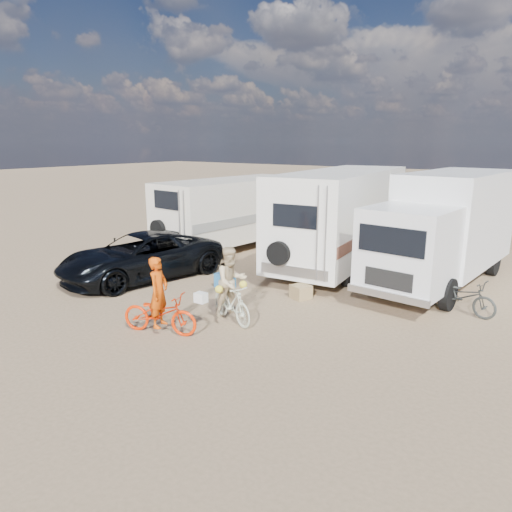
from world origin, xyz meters
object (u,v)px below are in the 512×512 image
Objects in this scene: rv_main at (340,219)px; bike_man at (160,313)px; rv_left at (232,214)px; crate at (301,292)px; box_truck at (443,230)px; cooler at (225,280)px; dark_suv at (141,256)px; rider_woman at (231,288)px; bike_parked at (462,296)px; rider_man at (159,299)px; bike_woman at (231,302)px.

bike_man is at bearing -100.64° from rv_main.
crate is (5.82, -4.15, -1.25)m from rv_left.
box_truck is 13.31× the size of cooler.
box_truck is at bearing 43.32° from dark_suv.
rider_woman is at bearing -46.73° from rv_left.
rider_man is at bearing 148.35° from bike_parked.
bike_parked is 3.22× the size of cooler.
rider_woman is (5.29, -6.72, -0.57)m from rv_left.
bike_woman is (-3.40, -6.34, -1.23)m from box_truck.
cooler is (-1.00, 3.67, -0.27)m from bike_man.
cooler is at bearing -3.38° from bike_man.
bike_man is 3.81m from cooler.
rider_man is (-0.00, 0.00, 0.35)m from bike_man.
bike_woman reaches higher than bike_man.
cooler is at bearing -136.48° from box_truck.
rv_left is 1.27× the size of dark_suv.
rider_man is at bearing -109.48° from crate.
rider_man is 1.81m from rider_woman.
rv_left reaches higher than rider_woman.
box_truck is 4.37× the size of bike_woman.
rv_left is 4.07× the size of rider_man.
crate is (1.46, 4.13, -0.65)m from rider_man.
dark_suv is at bearing 35.10° from bike_man.
rider_woman reaches higher than bike_parked.
bike_woman is 1.02× the size of rider_man.
rv_left reaches higher than cooler.
bike_parked is (4.81, -2.62, -1.24)m from rv_main.
bike_parked reaches higher than crate.
cooler is (-1.93, 2.12, -0.66)m from rider_woman.
bike_parked is at bearing 15.77° from cooler.
rider_woman is (4.82, -1.30, 0.13)m from dark_suv.
crate is (2.46, 0.46, -0.03)m from cooler.
bike_parked is (1.19, -2.33, -1.27)m from box_truck.
box_truck is at bearing -10.18° from rv_main.
rider_man reaches higher than cooler.
bike_woman is 1.84m from rider_man.
bike_man reaches higher than bike_parked.
cooler reaches higher than crate.
rv_main is at bearing 100.37° from crate.
bike_man is 3.34× the size of cooler.
rv_main reaches higher than rider_man.
bike_woman is 6.10m from bike_parked.
rider_man reaches higher than crate.
rv_left is 5.49m from dark_suv.
rider_woman is (0.93, 1.55, 0.04)m from rider_man.
rider_man is at bearing -100.64° from rv_main.
cooler is at bearing -48.86° from rv_left.
rv_main is 15.70× the size of crate.
rv_main is at bearing -23.68° from rider_man.
dark_suv is 4.83m from rider_man.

